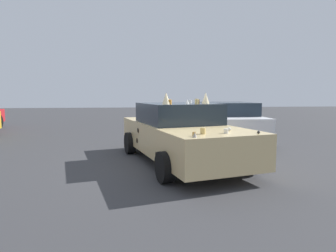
% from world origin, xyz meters
% --- Properties ---
extents(ground_plane, '(60.00, 60.00, 0.00)m').
position_xyz_m(ground_plane, '(0.00, 0.00, 0.00)').
color(ground_plane, '#38383A').
extents(art_car_decorated, '(4.97, 2.88, 1.72)m').
position_xyz_m(art_car_decorated, '(0.03, 0.01, 0.71)').
color(art_car_decorated, '#D8BC7F').
rests_on(art_car_decorated, ground).
extents(parked_sedan_near_left, '(4.09, 2.15, 1.39)m').
position_xyz_m(parked_sedan_near_left, '(2.90, -2.04, 0.72)').
color(parked_sedan_near_left, silver).
rests_on(parked_sedan_near_left, ground).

